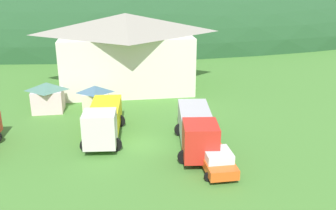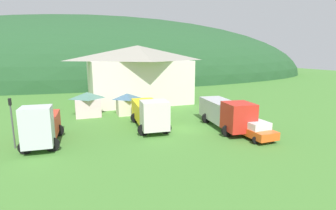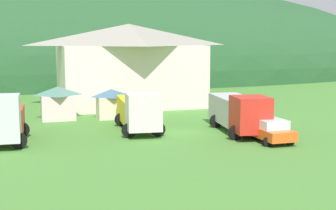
# 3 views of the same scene
# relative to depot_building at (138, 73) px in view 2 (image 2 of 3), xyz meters

# --- Properties ---
(ground_plane) EXTENTS (200.00, 200.00, 0.00)m
(ground_plane) POSITION_rel_depot_building_xyz_m (0.30, -16.87, -4.56)
(ground_plane) COLOR #477F33
(forested_hill_backdrop) EXTENTS (143.69, 60.00, 36.72)m
(forested_hill_backdrop) POSITION_rel_depot_building_xyz_m (0.30, 43.12, -4.56)
(forested_hill_backdrop) COLOR #234C28
(forested_hill_backdrop) RESTS_ON ground
(depot_building) EXTENTS (15.92, 11.41, 8.85)m
(depot_building) POSITION_rel_depot_building_xyz_m (0.00, 0.00, 0.00)
(depot_building) COLOR silver
(depot_building) RESTS_ON ground
(play_shed_cream) EXTENTS (2.78, 2.21, 2.71)m
(play_shed_cream) POSITION_rel_depot_building_xyz_m (-3.53, -8.28, -3.16)
(play_shed_cream) COLOR beige
(play_shed_cream) RESTS_ON ground
(play_shed_pink) EXTENTS (3.20, 2.73, 3.01)m
(play_shed_pink) POSITION_rel_depot_building_xyz_m (-8.29, -7.48, -3.01)
(play_shed_pink) COLOR beige
(play_shed_pink) RESTS_ON ground
(tow_truck_silver) EXTENTS (3.28, 6.84, 3.67)m
(tow_truck_silver) POSITION_rel_depot_building_xyz_m (-12.64, -16.95, -2.84)
(tow_truck_silver) COLOR silver
(tow_truck_silver) RESTS_ON ground
(flatbed_truck_yellow) EXTENTS (3.72, 8.34, 3.27)m
(flatbed_truck_yellow) POSITION_rel_depot_building_xyz_m (-2.63, -15.06, -2.91)
(flatbed_truck_yellow) COLOR silver
(flatbed_truck_yellow) RESTS_ON ground
(crane_truck_red) EXTENTS (3.84, 8.63, 3.16)m
(crane_truck_red) POSITION_rel_depot_building_xyz_m (4.70, -18.06, -2.86)
(crane_truck_red) COLOR red
(crane_truck_red) RESTS_ON ground
(service_pickup_orange) EXTENTS (2.48, 5.05, 1.66)m
(service_pickup_orange) POSITION_rel_depot_building_xyz_m (5.34, -21.53, -3.73)
(service_pickup_orange) COLOR #EF591E
(service_pickup_orange) RESTS_ON ground
(traffic_light_west) EXTENTS (0.20, 0.32, 4.17)m
(traffic_light_west) POSITION_rel_depot_building_xyz_m (-14.74, -17.04, -2.00)
(traffic_light_west) COLOR #4C4C51
(traffic_light_west) RESTS_ON ground
(traffic_cone_near_pickup) EXTENTS (0.36, 0.36, 0.61)m
(traffic_cone_near_pickup) POSITION_rel_depot_building_xyz_m (5.83, -15.67, -4.56)
(traffic_cone_near_pickup) COLOR orange
(traffic_cone_near_pickup) RESTS_ON ground
(traffic_cone_mid_row) EXTENTS (0.36, 0.36, 0.62)m
(traffic_cone_mid_row) POSITION_rel_depot_building_xyz_m (7.68, -12.80, -4.56)
(traffic_cone_mid_row) COLOR orange
(traffic_cone_mid_row) RESTS_ON ground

